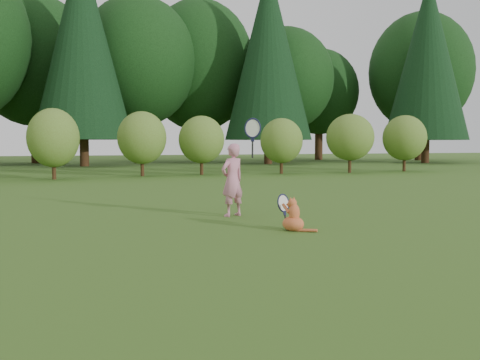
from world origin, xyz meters
name	(u,v)px	position (x,y,z in m)	size (l,w,h in m)	color
ground	(244,230)	(0.00, 0.00, 0.00)	(100.00, 100.00, 0.00)	#274D15
shrub_row	(137,141)	(0.00, 13.00, 1.40)	(28.00, 3.00, 2.80)	#536720
woodland_backdrop	(113,30)	(0.00, 23.00, 7.50)	(48.00, 10.00, 15.00)	black
child	(233,178)	(0.29, 1.48, 0.69)	(0.74, 0.51, 1.96)	#D17C96
cat	(293,213)	(0.68, -0.29, 0.26)	(0.50, 0.72, 0.69)	#C75726
tennis_ball	(236,150)	(0.34, 1.44, 1.19)	(0.07, 0.07, 0.07)	#CAEA1B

